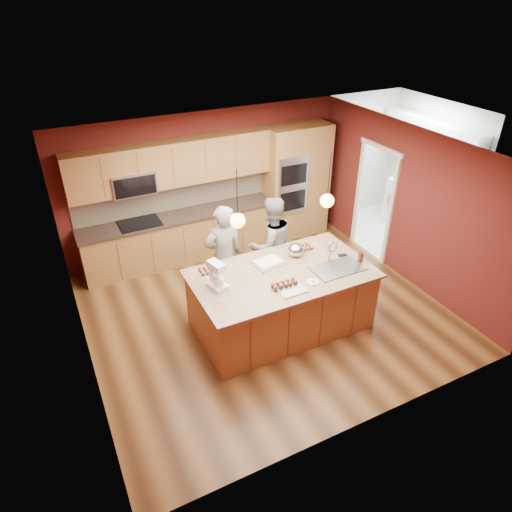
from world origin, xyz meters
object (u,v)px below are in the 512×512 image
island (282,299)px  person_right (271,245)px  stand_mixer (217,277)px  person_left (224,256)px  mixing_bowl (296,250)px

island → person_right: person_right is taller
person_right → stand_mixer: size_ratio=4.27×
person_left → stand_mixer: size_ratio=4.37×
person_left → mixing_bowl: (0.94, -0.66, 0.21)m
person_right → person_left: bearing=-1.3°
stand_mixer → island: bearing=-19.4°
person_left → person_right: size_ratio=1.02×
island → person_right: 1.11m
island → mixing_bowl: size_ratio=10.61×
person_left → person_right: person_left is taller
mixing_bowl → person_right: bearing=96.8°
island → stand_mixer: bearing=174.8°
island → person_left: (-0.53, 1.00, 0.38)m
stand_mixer → mixing_bowl: (1.42, 0.25, -0.07)m
island → person_left: person_left is taller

